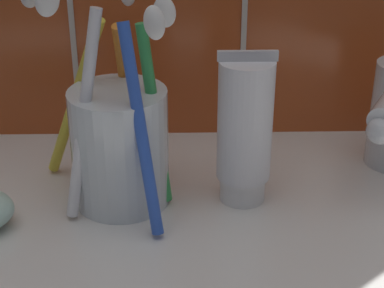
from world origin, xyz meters
TOP-DOWN VIEW (x-y plane):
  - sink_counter at (0.00, 0.00)cm, footprint 63.05×36.50cm
  - toothbrush_cup at (-9.22, 5.50)cm, footprint 13.12×15.67cm
  - toothpaste_tube at (0.66, 5.46)cm, footprint 4.54×4.33cm

SIDE VIEW (x-z plane):
  - sink_counter at x=0.00cm, z-range 0.00..2.00cm
  - toothbrush_cup at x=-9.22cm, z-range -1.80..16.76cm
  - toothpaste_tube at x=0.66cm, z-range 1.89..14.59cm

